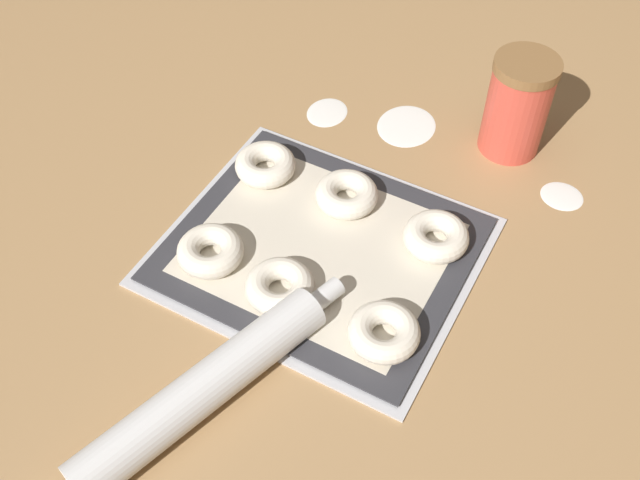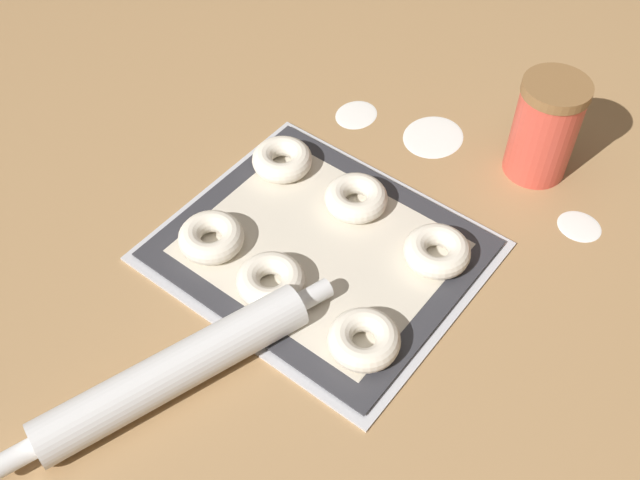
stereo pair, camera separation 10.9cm
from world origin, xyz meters
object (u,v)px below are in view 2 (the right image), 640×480
at_px(bagel_back_right, 437,251).
at_px(rolling_pin, 175,371).
at_px(flour_canister, 545,128).
at_px(bagel_front_center, 271,281).
at_px(bagel_back_left, 282,159).
at_px(baking_tray, 320,250).
at_px(bagel_front_right, 364,340).
at_px(bagel_back_center, 356,198).
at_px(bagel_front_left, 211,237).

distance_m(bagel_back_right, rolling_pin, 0.39).
bearing_deg(flour_canister, bagel_front_center, -110.84).
bearing_deg(bagel_back_right, flour_canister, 85.83).
bearing_deg(bagel_back_left, baking_tray, -32.23).
distance_m(bagel_back_left, rolling_pin, 0.39).
xyz_separation_m(bagel_back_left, bagel_back_right, (0.28, -0.01, 0.00)).
distance_m(bagel_front_right, bagel_back_left, 0.34).
distance_m(bagel_back_center, bagel_back_right, 0.15).
bearing_deg(flour_canister, bagel_front_right, -91.86).
height_order(bagel_back_right, flour_canister, flour_canister).
height_order(baking_tray, bagel_back_center, bagel_back_center).
bearing_deg(bagel_front_left, bagel_front_right, -1.00).
bearing_deg(baking_tray, bagel_front_center, -94.76).
xyz_separation_m(bagel_front_center, bagel_front_right, (0.15, 0.00, 0.00)).
distance_m(bagel_front_left, bagel_back_center, 0.22).
bearing_deg(bagel_back_center, bagel_back_left, -178.22).
bearing_deg(rolling_pin, bagel_back_center, 89.64).
xyz_separation_m(flour_canister, rolling_pin, (-0.17, -0.61, -0.05)).
height_order(baking_tray, bagel_back_right, bagel_back_right).
relative_size(bagel_front_left, bagel_back_right, 1.00).
relative_size(bagel_front_center, flour_canister, 0.57).
relative_size(bagel_back_left, rolling_pin, 0.21).
xyz_separation_m(baking_tray, bagel_front_right, (0.14, -0.09, 0.02)).
relative_size(bagel_front_center, rolling_pin, 0.21).
xyz_separation_m(bagel_front_right, bagel_back_center, (-0.15, 0.19, 0.00)).
xyz_separation_m(bagel_front_left, bagel_back_left, (-0.02, 0.18, 0.00)).
bearing_deg(bagel_front_center, flour_canister, 69.16).
distance_m(bagel_back_center, flour_canister, 0.30).
xyz_separation_m(bagel_back_center, bagel_back_right, (0.15, -0.01, 0.00)).
xyz_separation_m(bagel_back_center, rolling_pin, (-0.00, -0.37, 0.00)).
relative_size(bagel_front_right, bagel_back_center, 1.00).
bearing_deg(bagel_back_center, bagel_front_center, -90.05).
xyz_separation_m(bagel_front_center, bagel_back_left, (-0.14, 0.19, 0.00)).
height_order(bagel_back_center, bagel_back_right, same).
distance_m(bagel_front_right, flour_canister, 0.44).
xyz_separation_m(bagel_front_left, bagel_front_right, (0.27, -0.00, 0.00)).
relative_size(bagel_front_left, bagel_front_right, 1.00).
xyz_separation_m(bagel_back_left, flour_canister, (0.30, 0.25, 0.06)).
distance_m(bagel_back_left, flour_canister, 0.40).
distance_m(bagel_front_left, rolling_pin, 0.21).
xyz_separation_m(baking_tray, bagel_front_left, (-0.12, -0.09, 0.02)).
bearing_deg(baking_tray, flour_canister, 65.06).
xyz_separation_m(baking_tray, rolling_pin, (-0.01, -0.27, 0.02)).
xyz_separation_m(baking_tray, flour_canister, (0.16, 0.34, 0.08)).
bearing_deg(bagel_front_left, flour_canister, 56.83).
distance_m(baking_tray, bagel_front_left, 0.15).
distance_m(bagel_front_left, flour_canister, 0.52).
relative_size(baking_tray, bagel_back_center, 4.59).
bearing_deg(flour_canister, bagel_front_left, -123.17).
bearing_deg(bagel_back_right, bagel_back_left, 178.39).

